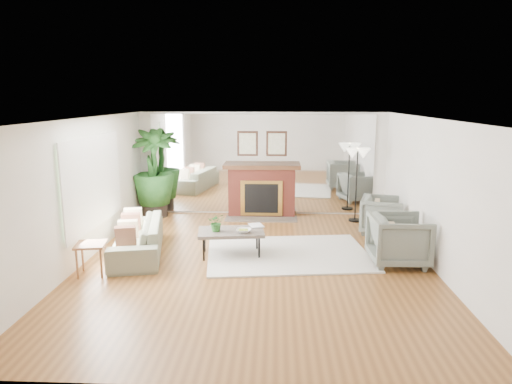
{
  "coord_description": "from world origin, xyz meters",
  "views": [
    {
      "loc": [
        0.34,
        -7.55,
        2.84
      ],
      "look_at": [
        -0.02,
        0.6,
        1.15
      ],
      "focal_mm": 32.0,
      "sensor_mm": 36.0,
      "label": 1
    }
  ],
  "objects_px": {
    "armchair_back": "(382,215)",
    "floor_lamp": "(357,159)",
    "coffee_table": "(231,233)",
    "armchair_front": "(399,240)",
    "fireplace": "(262,189)",
    "sofa": "(137,238)",
    "potted_ficus": "(153,170)",
    "side_table": "(91,248)"
  },
  "relations": [
    {
      "from": "sofa",
      "to": "potted_ficus",
      "type": "distance_m",
      "value": 2.89
    },
    {
      "from": "coffee_table",
      "to": "floor_lamp",
      "type": "height_order",
      "value": "floor_lamp"
    },
    {
      "from": "fireplace",
      "to": "potted_ficus",
      "type": "xyz_separation_m",
      "value": [
        -2.6,
        -0.16,
        0.48
      ]
    },
    {
      "from": "coffee_table",
      "to": "side_table",
      "type": "bearing_deg",
      "value": -155.13
    },
    {
      "from": "sofa",
      "to": "armchair_front",
      "type": "xyz_separation_m",
      "value": [
        4.66,
        -0.29,
        0.12
      ]
    },
    {
      "from": "sofa",
      "to": "floor_lamp",
      "type": "height_order",
      "value": "floor_lamp"
    },
    {
      "from": "coffee_table",
      "to": "armchair_front",
      "type": "xyz_separation_m",
      "value": [
        2.94,
        -0.31,
        0.0
      ]
    },
    {
      "from": "coffee_table",
      "to": "fireplace",
      "type": "bearing_deg",
      "value": 80.8
    },
    {
      "from": "sofa",
      "to": "armchair_back",
      "type": "height_order",
      "value": "armchair_back"
    },
    {
      "from": "fireplace",
      "to": "coffee_table",
      "type": "height_order",
      "value": "fireplace"
    },
    {
      "from": "fireplace",
      "to": "sofa",
      "type": "distance_m",
      "value": 3.65
    },
    {
      "from": "armchair_back",
      "to": "side_table",
      "type": "xyz_separation_m",
      "value": [
        -5.25,
        -2.55,
        0.05
      ]
    },
    {
      "from": "armchair_front",
      "to": "side_table",
      "type": "xyz_separation_m",
      "value": [
        -5.12,
        -0.7,
        0.01
      ]
    },
    {
      "from": "coffee_table",
      "to": "floor_lamp",
      "type": "distance_m",
      "value": 3.79
    },
    {
      "from": "side_table",
      "to": "potted_ficus",
      "type": "relative_size",
      "value": 0.25
    },
    {
      "from": "armchair_back",
      "to": "armchair_front",
      "type": "distance_m",
      "value": 1.85
    },
    {
      "from": "fireplace",
      "to": "floor_lamp",
      "type": "xyz_separation_m",
      "value": [
        2.2,
        -0.39,
        0.8
      ]
    },
    {
      "from": "fireplace",
      "to": "coffee_table",
      "type": "distance_m",
      "value": 2.93
    },
    {
      "from": "potted_ficus",
      "to": "side_table",
      "type": "bearing_deg",
      "value": -90.77
    },
    {
      "from": "armchair_front",
      "to": "potted_ficus",
      "type": "distance_m",
      "value": 5.95
    },
    {
      "from": "armchair_back",
      "to": "floor_lamp",
      "type": "relative_size",
      "value": 0.51
    },
    {
      "from": "sofa",
      "to": "armchair_front",
      "type": "bearing_deg",
      "value": 74.57
    },
    {
      "from": "coffee_table",
      "to": "armchair_back",
      "type": "relative_size",
      "value": 1.45
    },
    {
      "from": "coffee_table",
      "to": "sofa",
      "type": "distance_m",
      "value": 1.73
    },
    {
      "from": "fireplace",
      "to": "armchair_front",
      "type": "height_order",
      "value": "fireplace"
    },
    {
      "from": "fireplace",
      "to": "floor_lamp",
      "type": "bearing_deg",
      "value": -10.13
    },
    {
      "from": "fireplace",
      "to": "side_table",
      "type": "relative_size",
      "value": 3.83
    },
    {
      "from": "coffee_table",
      "to": "potted_ficus",
      "type": "distance_m",
      "value": 3.53
    },
    {
      "from": "fireplace",
      "to": "floor_lamp",
      "type": "height_order",
      "value": "fireplace"
    },
    {
      "from": "sofa",
      "to": "armchair_front",
      "type": "distance_m",
      "value": 4.68
    },
    {
      "from": "armchair_front",
      "to": "armchair_back",
      "type": "bearing_deg",
      "value": -5.08
    },
    {
      "from": "armchair_back",
      "to": "floor_lamp",
      "type": "distance_m",
      "value": 1.49
    },
    {
      "from": "sofa",
      "to": "side_table",
      "type": "xyz_separation_m",
      "value": [
        -0.45,
        -0.99,
        0.13
      ]
    },
    {
      "from": "armchair_back",
      "to": "side_table",
      "type": "distance_m",
      "value": 5.84
    },
    {
      "from": "side_table",
      "to": "floor_lamp",
      "type": "bearing_deg",
      "value": 35.82
    },
    {
      "from": "coffee_table",
      "to": "sofa",
      "type": "height_order",
      "value": "sofa"
    },
    {
      "from": "armchair_front",
      "to": "floor_lamp",
      "type": "relative_size",
      "value": 0.56
    },
    {
      "from": "coffee_table",
      "to": "potted_ficus",
      "type": "height_order",
      "value": "potted_ficus"
    },
    {
      "from": "coffee_table",
      "to": "potted_ficus",
      "type": "relative_size",
      "value": 0.59
    },
    {
      "from": "armchair_front",
      "to": "potted_ficus",
      "type": "relative_size",
      "value": 0.45
    },
    {
      "from": "side_table",
      "to": "sofa",
      "type": "bearing_deg",
      "value": 65.39
    },
    {
      "from": "sofa",
      "to": "floor_lamp",
      "type": "relative_size",
      "value": 1.26
    }
  ]
}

